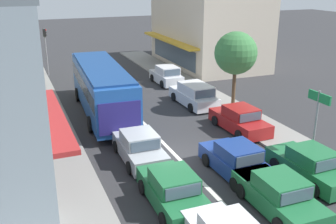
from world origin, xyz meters
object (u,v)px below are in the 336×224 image
at_px(city_bus, 102,86).
at_px(parked_wagon_kerb_third, 194,95).
at_px(parked_sedan_kerb_second, 240,120).
at_px(parked_hatchback_kerb_rear, 167,76).
at_px(sedan_adjacent_lane_lead, 139,148).
at_px(parked_sedan_kerb_front, 310,166).
at_px(street_tree_right, 236,53).
at_px(sedan_behind_bus_mid, 237,161).
at_px(sedan_queue_far_back, 279,195).
at_px(sedan_behind_bus_near, 173,191).
at_px(directional_road_sign, 318,110).
at_px(traffic_light_downstreet, 46,44).
at_px(pedestrian_with_handbag_near, 56,112).

bearing_deg(city_bus, parked_wagon_kerb_third, -5.74).
height_order(city_bus, parked_sedan_kerb_second, city_bus).
bearing_deg(city_bus, parked_hatchback_kerb_rear, 39.03).
bearing_deg(sedan_adjacent_lane_lead, parked_sedan_kerb_front, -36.37).
distance_m(city_bus, parked_wagon_kerb_third, 6.45).
distance_m(parked_sedan_kerb_front, street_tree_right, 10.13).
bearing_deg(street_tree_right, sedan_behind_bus_mid, -120.03).
xyz_separation_m(sedan_queue_far_back, street_tree_right, (4.58, 10.94, 3.23)).
xyz_separation_m(sedan_behind_bus_near, parked_sedan_kerb_second, (6.69, 5.85, 0.00)).
bearing_deg(directional_road_sign, parked_sedan_kerb_front, -134.26).
height_order(sedan_adjacent_lane_lead, parked_sedan_kerb_second, same).
distance_m(city_bus, parked_sedan_kerb_second, 9.03).
relative_size(parked_sedan_kerb_second, parked_hatchback_kerb_rear, 1.14).
distance_m(traffic_light_downstreet, pedestrian_with_handbag_near, 14.09).
distance_m(sedan_behind_bus_mid, street_tree_right, 9.60).
xyz_separation_m(sedan_behind_bus_near, parked_hatchback_kerb_rear, (6.70, 17.23, 0.05)).
bearing_deg(parked_sedan_kerb_second, sedan_behind_bus_near, -138.82).
xyz_separation_m(sedan_behind_bus_mid, traffic_light_downstreet, (-5.84, 22.76, 2.19)).
distance_m(sedan_queue_far_back, pedestrian_with_handbag_near, 13.75).
bearing_deg(sedan_adjacent_lane_lead, traffic_light_downstreet, 96.42).
height_order(sedan_behind_bus_near, pedestrian_with_handbag_near, pedestrian_with_handbag_near).
bearing_deg(pedestrian_with_handbag_near, parked_sedan_kerb_second, -23.36).
height_order(parked_sedan_kerb_front, street_tree_right, street_tree_right).
relative_size(parked_sedan_kerb_front, parked_wagon_kerb_third, 0.93).
bearing_deg(sedan_behind_bus_near, sedan_behind_bus_mid, 19.26).
bearing_deg(street_tree_right, parked_sedan_kerb_front, -100.54).
xyz_separation_m(city_bus, sedan_behind_bus_mid, (3.68, -10.52, -1.22)).
bearing_deg(sedan_queue_far_back, parked_wagon_kerb_third, 78.30).
height_order(sedan_queue_far_back, directional_road_sign, directional_road_sign).
relative_size(sedan_queue_far_back, sedan_behind_bus_mid, 1.00).
bearing_deg(sedan_queue_far_back, pedestrian_with_handbag_near, 119.69).
bearing_deg(sedan_adjacent_lane_lead, sedan_queue_far_back, -60.11).
distance_m(parked_wagon_kerb_third, pedestrian_with_handbag_near, 9.57).
relative_size(city_bus, parked_hatchback_kerb_rear, 2.95).
height_order(sedan_behind_bus_mid, traffic_light_downstreet, traffic_light_downstreet).
relative_size(sedan_queue_far_back, traffic_light_downstreet, 1.01).
bearing_deg(directional_road_sign, street_tree_right, 86.80).
bearing_deg(sedan_queue_far_back, parked_hatchback_kerb_rear, 80.86).
relative_size(sedan_behind_bus_near, parked_sedan_kerb_second, 0.99).
height_order(sedan_behind_bus_near, parked_sedan_kerb_second, same).
relative_size(sedan_behind_bus_mid, street_tree_right, 0.80).
distance_m(sedan_behind_bus_mid, sedan_adjacent_lane_lead, 4.77).
bearing_deg(sedan_behind_bus_near, sedan_queue_far_back, -26.69).
relative_size(parked_sedan_kerb_second, street_tree_right, 0.80).
height_order(sedan_behind_bus_mid, pedestrian_with_handbag_near, pedestrian_with_handbag_near).
height_order(sedan_behind_bus_mid, parked_sedan_kerb_front, same).
distance_m(sedan_behind_bus_mid, parked_sedan_kerb_second, 5.47).
relative_size(city_bus, parked_sedan_kerb_front, 2.59).
distance_m(sedan_behind_bus_near, sedan_adjacent_lane_lead, 4.39).
bearing_deg(sedan_behind_bus_mid, traffic_light_downstreet, 104.39).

